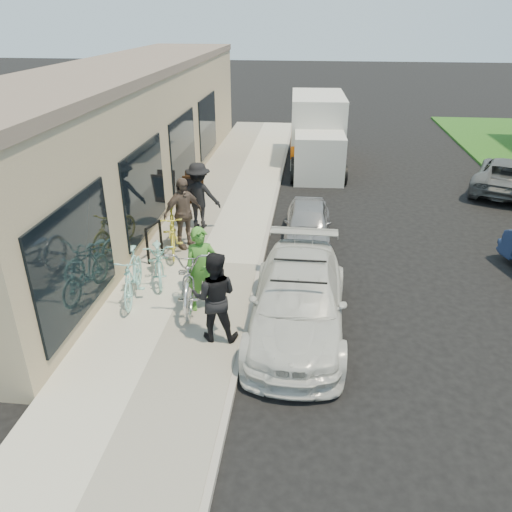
{
  "coord_description": "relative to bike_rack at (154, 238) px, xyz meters",
  "views": [
    {
      "loc": [
        0.66,
        -7.64,
        5.65
      ],
      "look_at": [
        -0.39,
        1.63,
        1.05
      ],
      "focal_mm": 35.0,
      "sensor_mm": 36.0,
      "label": 1
    }
  ],
  "objects": [
    {
      "name": "ground",
      "position": [
        3.03,
        -3.03,
        -0.71
      ],
      "size": [
        120.0,
        120.0,
        0.0
      ],
      "primitive_type": "plane",
      "color": "black",
      "rests_on": "ground"
    },
    {
      "name": "sidewalk",
      "position": [
        1.03,
        -0.03,
        -0.64
      ],
      "size": [
        3.0,
        34.0,
        0.15
      ],
      "primitive_type": "cube",
      "color": "#B8B5A6",
      "rests_on": "ground"
    },
    {
      "name": "curb",
      "position": [
        2.58,
        -0.03,
        -0.65
      ],
      "size": [
        0.12,
        34.0,
        0.13
      ],
      "primitive_type": "cube",
      "color": "#9A958D",
      "rests_on": "ground"
    },
    {
      "name": "storefront",
      "position": [
        -2.21,
        4.96,
        1.41
      ],
      "size": [
        3.6,
        20.0,
        4.22
      ],
      "color": "tan",
      "rests_on": "ground"
    },
    {
      "name": "bike_rack",
      "position": [
        0.0,
        0.0,
        0.0
      ],
      "size": [
        0.22,
        0.64,
        0.93
      ],
      "rotation": [
        0.0,
        0.0,
        -0.27
      ],
      "color": "black",
      "rests_on": "sidewalk"
    },
    {
      "name": "sandwich_board",
      "position": [
        0.07,
        4.01,
        -0.07
      ],
      "size": [
        0.63,
        0.64,
        0.96
      ],
      "rotation": [
        0.0,
        0.0,
        0.08
      ],
      "color": "black",
      "rests_on": "sidewalk"
    },
    {
      "name": "sedan_white",
      "position": [
        3.58,
        -2.4,
        -0.07
      ],
      "size": [
        1.88,
        4.47,
        1.33
      ],
      "rotation": [
        0.0,
        0.0,
        -0.02
      ],
      "color": "silver",
      "rests_on": "ground"
    },
    {
      "name": "sedan_silver",
      "position": [
        3.68,
        1.87,
        -0.2
      ],
      "size": [
        1.22,
        3.03,
        1.03
      ],
      "primitive_type": "imported",
      "rotation": [
        0.0,
        0.0,
        -0.0
      ],
      "color": "#96969B",
      "rests_on": "ground"
    },
    {
      "name": "moving_truck",
      "position": [
        3.88,
        9.47,
        0.48
      ],
      "size": [
        2.26,
        5.53,
        2.68
      ],
      "rotation": [
        0.0,
        0.0,
        0.04
      ],
      "color": "silver",
      "rests_on": "ground"
    },
    {
      "name": "far_car_gray",
      "position": [
        10.42,
        6.83,
        -0.14
      ],
      "size": [
        3.39,
        4.51,
        1.14
      ],
      "primitive_type": "imported",
      "rotation": [
        0.0,
        0.0,
        2.72
      ],
      "color": "#535658",
      "rests_on": "ground"
    },
    {
      "name": "tandem_bike",
      "position": [
        1.37,
        -1.68,
        0.11
      ],
      "size": [
        1.16,
        2.64,
        1.34
      ],
      "primitive_type": "imported",
      "rotation": [
        0.0,
        0.0,
        0.11
      ],
      "color": "silver",
      "rests_on": "sidewalk"
    },
    {
      "name": "woman_rider",
      "position": [
        1.63,
        -2.09,
        0.32
      ],
      "size": [
        0.75,
        0.62,
        1.77
      ],
      "primitive_type": "imported",
      "rotation": [
        0.0,
        0.0,
        0.36
      ],
      "color": "#448C2E",
      "rests_on": "sidewalk"
    },
    {
      "name": "man_standing",
      "position": [
        2.08,
        -3.07,
        0.31
      ],
      "size": [
        0.87,
        0.69,
        1.74
      ],
      "primitive_type": "imported",
      "rotation": [
        0.0,
        0.0,
        3.18
      ],
      "color": "black",
      "rests_on": "sidewalk"
    },
    {
      "name": "cruiser_bike_a",
      "position": [
        0.1,
        -1.84,
        -0.03
      ],
      "size": [
        0.74,
        1.81,
        1.06
      ],
      "primitive_type": "imported",
      "rotation": [
        0.0,
        0.0,
        0.14
      ],
      "color": "#98E3DB",
      "rests_on": "sidewalk"
    },
    {
      "name": "cruiser_bike_b",
      "position": [
        0.37,
        -0.87,
        -0.08
      ],
      "size": [
        1.2,
        1.95,
        0.97
      ],
      "primitive_type": "imported",
      "rotation": [
        0.0,
        0.0,
        0.33
      ],
      "color": "#98E3DB",
      "rests_on": "sidewalk"
    },
    {
      "name": "cruiser_bike_c",
      "position": [
        0.34,
        0.46,
        -0.02
      ],
      "size": [
        0.96,
        1.88,
        1.09
      ],
      "primitive_type": "imported",
      "rotation": [
        0.0,
        0.0,
        0.26
      ],
      "color": "gold",
      "rests_on": "sidewalk"
    },
    {
      "name": "bystander_a",
      "position": [
        0.66,
        2.13,
        0.36
      ],
      "size": [
        1.24,
        0.76,
        1.85
      ],
      "primitive_type": "imported",
      "rotation": [
        0.0,
        0.0,
        3.08
      ],
      "color": "black",
      "rests_on": "sidewalk"
    },
    {
      "name": "bystander_b",
      "position": [
        0.55,
        0.78,
        0.36
      ],
      "size": [
        1.08,
        1.08,
        1.84
      ],
      "primitive_type": "imported",
      "rotation": [
        0.0,
        0.0,
        0.78
      ],
      "color": "brown",
      "rests_on": "sidewalk"
    }
  ]
}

